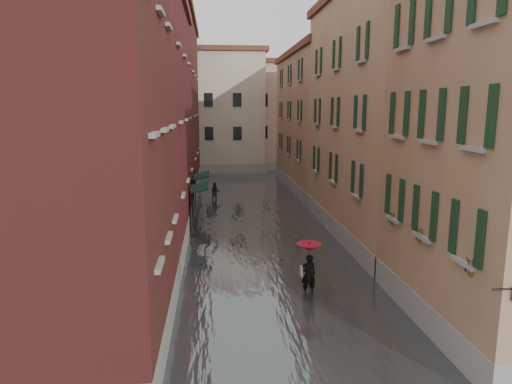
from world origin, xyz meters
name	(u,v)px	position (x,y,z in m)	size (l,w,h in m)	color
ground	(287,309)	(0.00, 0.00, 0.00)	(120.00, 120.00, 0.00)	#5C5C5F
floodwater	(255,220)	(0.00, 13.00, 0.10)	(10.00, 60.00, 0.20)	#505659
building_left_near	(54,133)	(-7.00, -2.00, 6.50)	(6.00, 8.00, 13.00)	maroon
building_left_mid	(127,126)	(-7.00, 9.00, 6.25)	(6.00, 14.00, 12.50)	maroon
building_left_far	(160,110)	(-7.00, 24.00, 7.00)	(6.00, 16.00, 14.00)	maroon
building_right_mid	(389,121)	(7.00, 9.00, 6.50)	(6.00, 14.00, 13.00)	tan
building_right_far	(323,125)	(7.00, 24.00, 5.75)	(6.00, 16.00, 11.50)	#8E6849
building_end_cream	(209,114)	(-3.00, 38.00, 6.50)	(12.00, 9.00, 13.00)	beige
building_end_pink	(284,118)	(6.00, 40.00, 6.00)	(10.00, 9.00, 12.00)	tan
awning_near	(199,189)	(-3.49, 11.45, 2.46)	(1.09, 2.80, 2.80)	black
awning_far	(201,177)	(-3.49, 16.31, 2.46)	(1.09, 2.91, 2.80)	black
window_planters	(428,227)	(4.12, -1.96, 3.51)	(0.59, 6.09, 0.84)	brown
pedestrian_main	(309,263)	(1.03, 1.26, 1.29)	(1.02, 1.02, 2.06)	black
pedestrian_far	(215,192)	(-2.49, 19.53, 0.75)	(0.73, 0.57, 1.51)	black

